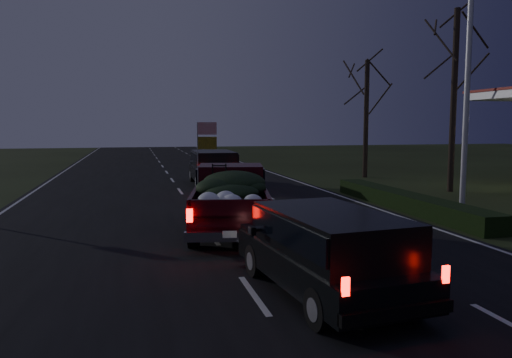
{
  "coord_description": "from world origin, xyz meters",
  "views": [
    {
      "loc": [
        -2.08,
        -13.68,
        3.13
      ],
      "look_at": [
        1.97,
        2.86,
        1.3
      ],
      "focal_mm": 35.0,
      "sensor_mm": 36.0,
      "label": 1
    }
  ],
  "objects": [
    {
      "name": "light_pole",
      "position": [
        9.5,
        2.0,
        5.48
      ],
      "size": [
        0.5,
        0.9,
        9.16
      ],
      "color": "silver",
      "rests_on": "ground"
    },
    {
      "name": "hedge_row",
      "position": [
        7.8,
        3.0,
        0.3
      ],
      "size": [
        1.0,
        10.0,
        0.6
      ],
      "primitive_type": "cube",
      "color": "black",
      "rests_on": "ground"
    },
    {
      "name": "bare_tree_mid",
      "position": [
        12.5,
        7.0,
        6.35
      ],
      "size": [
        3.6,
        3.6,
        8.5
      ],
      "color": "black",
      "rests_on": "ground"
    },
    {
      "name": "rear_suv",
      "position": [
        1.3,
        -5.36,
        0.98
      ],
      "size": [
        2.41,
        4.67,
        1.29
      ],
      "rotation": [
        0.0,
        0.0,
        0.11
      ],
      "color": "black",
      "rests_on": "ground"
    },
    {
      "name": "lead_suv",
      "position": [
        1.94,
        12.23,
        1.1
      ],
      "size": [
        2.25,
        5.13,
        1.46
      ],
      "rotation": [
        0.0,
        0.0,
        -0.03
      ],
      "color": "black",
      "rests_on": "ground"
    },
    {
      "name": "ground",
      "position": [
        0.0,
        0.0,
        0.0
      ],
      "size": [
        120.0,
        120.0,
        0.0
      ],
      "primitive_type": "plane",
      "color": "black",
      "rests_on": "ground"
    },
    {
      "name": "bare_tree_far",
      "position": [
        11.5,
        14.0,
        5.23
      ],
      "size": [
        3.6,
        3.6,
        7.0
      ],
      "color": "black",
      "rests_on": "ground"
    },
    {
      "name": "pickup_truck",
      "position": [
        0.65,
        0.67,
        1.08
      ],
      "size": [
        3.1,
        5.79,
        2.88
      ],
      "rotation": [
        0.0,
        0.0,
        -0.2
      ],
      "color": "black",
      "rests_on": "ground"
    },
    {
      "name": "road_asphalt",
      "position": [
        0.0,
        0.0,
        0.01
      ],
      "size": [
        14.0,
        120.0,
        0.02
      ],
      "primitive_type": "cube",
      "color": "black",
      "rests_on": "ground"
    }
  ]
}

